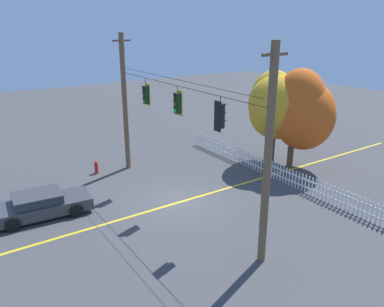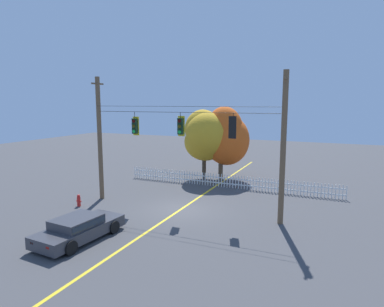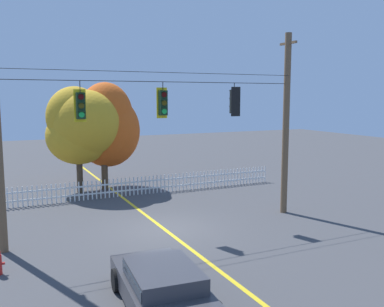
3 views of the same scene
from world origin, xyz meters
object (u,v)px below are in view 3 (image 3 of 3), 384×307
traffic_signal_northbound_primary (163,103)px  traffic_signal_westbound_side (234,101)px  autumn_maple_near_fence (81,126)px  autumn_maple_mid (107,126)px  traffic_signal_southbound_primary (81,106)px  parked_car (163,286)px

traffic_signal_northbound_primary → traffic_signal_westbound_side: bearing=-0.3°
traffic_signal_westbound_side → autumn_maple_near_fence: traffic_signal_westbound_side is taller
autumn_maple_mid → traffic_signal_southbound_primary: bearing=-109.5°
autumn_maple_mid → traffic_signal_westbound_side: bearing=-69.4°
traffic_signal_southbound_primary → autumn_maple_near_fence: 8.45m
autumn_maple_mid → autumn_maple_near_fence: bearing=-162.3°
traffic_signal_northbound_primary → autumn_maple_near_fence: 8.48m
autumn_maple_near_fence → parked_car: autumn_maple_near_fence is taller
traffic_signal_northbound_primary → traffic_signal_westbound_side: size_ratio=1.01×
traffic_signal_southbound_primary → traffic_signal_westbound_side: size_ratio=1.06×
parked_car → traffic_signal_southbound_primary: bearing=96.8°
traffic_signal_westbound_side → autumn_maple_mid: autumn_maple_mid is taller
traffic_signal_westbound_side → autumn_maple_mid: bearing=110.6°
traffic_signal_northbound_primary → autumn_maple_mid: size_ratio=0.23×
traffic_signal_westbound_side → parked_car: (-5.64, -6.06, -4.50)m
autumn_maple_near_fence → parked_car: 14.64m
autumn_maple_near_fence → traffic_signal_westbound_side: bearing=-59.6°
autumn_maple_mid → parked_car: bearing=-99.1°
traffic_signal_southbound_primary → parked_car: traffic_signal_southbound_primary is taller
traffic_signal_northbound_primary → autumn_maple_mid: (-0.08, 8.70, -1.42)m
traffic_signal_southbound_primary → traffic_signal_northbound_primary: bearing=0.0°
traffic_signal_southbound_primary → autumn_maple_mid: size_ratio=0.24×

